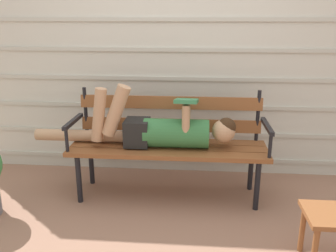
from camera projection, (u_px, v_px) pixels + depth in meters
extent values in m
plane|color=#936B56|center=(167.00, 201.00, 3.02)|extent=(12.00, 12.00, 0.00)
cube|color=beige|center=(173.00, 64.00, 3.34)|extent=(4.31, 0.06, 2.14)
cube|color=#B7B7AD|center=(172.00, 158.00, 3.58)|extent=(4.31, 0.02, 0.04)
cube|color=#B7B7AD|center=(173.00, 132.00, 3.50)|extent=(4.31, 0.02, 0.04)
cube|color=#B7B7AD|center=(173.00, 106.00, 3.43)|extent=(4.31, 0.02, 0.04)
cube|color=#B7B7AD|center=(173.00, 79.00, 3.35)|extent=(4.31, 0.02, 0.04)
cube|color=#B7B7AD|center=(173.00, 50.00, 3.27)|extent=(4.31, 0.02, 0.04)
cube|color=#B7B7AD|center=(173.00, 19.00, 3.19)|extent=(4.31, 0.02, 0.04)
cube|color=brown|center=(166.00, 155.00, 2.84)|extent=(1.65, 0.14, 0.04)
cube|color=brown|center=(168.00, 149.00, 2.99)|extent=(1.65, 0.14, 0.04)
cube|color=brown|center=(169.00, 142.00, 3.13)|extent=(1.65, 0.14, 0.04)
cube|color=brown|center=(170.00, 125.00, 3.16)|extent=(1.58, 0.05, 0.11)
cube|color=brown|center=(170.00, 103.00, 3.10)|extent=(1.58, 0.05, 0.11)
cylinder|color=black|center=(86.00, 112.00, 3.19)|extent=(0.03, 0.03, 0.45)
cylinder|color=black|center=(258.00, 116.00, 3.07)|extent=(0.03, 0.03, 0.45)
cylinder|color=black|center=(79.00, 179.00, 2.94)|extent=(0.04, 0.04, 0.42)
cylinder|color=black|center=(257.00, 186.00, 2.83)|extent=(0.04, 0.04, 0.42)
cylinder|color=black|center=(91.00, 162.00, 3.28)|extent=(0.04, 0.04, 0.42)
cylinder|color=black|center=(251.00, 168.00, 3.16)|extent=(0.04, 0.04, 0.42)
cube|color=black|center=(73.00, 121.00, 2.99)|extent=(0.04, 0.43, 0.03)
cylinder|color=black|center=(67.00, 140.00, 2.85)|extent=(0.03, 0.03, 0.20)
cube|color=black|center=(267.00, 126.00, 2.86)|extent=(0.04, 0.43, 0.03)
cylinder|color=black|center=(270.00, 145.00, 2.72)|extent=(0.03, 0.03, 0.20)
cylinder|color=#33703D|center=(176.00, 133.00, 2.94)|extent=(0.53, 0.24, 0.24)
cube|color=black|center=(137.00, 132.00, 2.97)|extent=(0.20, 0.23, 0.21)
sphere|color=tan|center=(224.00, 131.00, 2.90)|extent=(0.19, 0.19, 0.19)
sphere|color=#382314|center=(226.00, 127.00, 2.89)|extent=(0.16, 0.16, 0.16)
cylinder|color=tan|center=(116.00, 111.00, 2.86)|extent=(0.25, 0.11, 0.44)
cylinder|color=tan|center=(99.00, 115.00, 2.89)|extent=(0.15, 0.09, 0.45)
cylinder|color=tan|center=(83.00, 136.00, 3.08)|extent=(0.82, 0.10, 0.10)
cylinder|color=tan|center=(186.00, 121.00, 2.82)|extent=(0.06, 0.06, 0.26)
cylinder|color=tan|center=(187.00, 116.00, 2.97)|extent=(0.06, 0.06, 0.26)
cube|color=#337A4C|center=(186.00, 101.00, 2.85)|extent=(0.20, 0.26, 0.07)
cylinder|color=brown|center=(302.00, 229.00, 2.33)|extent=(0.04, 0.04, 0.33)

